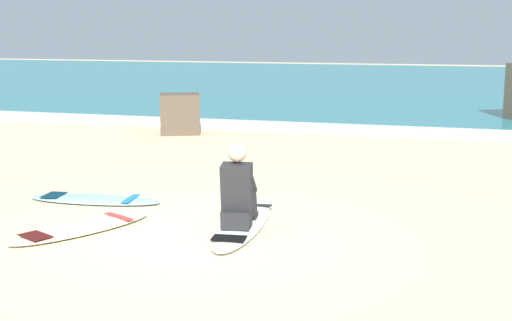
{
  "coord_description": "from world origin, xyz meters",
  "views": [
    {
      "loc": [
        2.86,
        -7.17,
        2.29
      ],
      "look_at": [
        0.2,
        1.82,
        0.55
      ],
      "focal_mm": 50.29,
      "sensor_mm": 36.0,
      "label": 1
    }
  ],
  "objects_px": {
    "surfer_seated": "(238,194)",
    "shoreline_rock": "(180,114)",
    "surfboard_spare_far": "(82,228)",
    "surfboard_main": "(243,222)",
    "surfboard_spare_near": "(94,199)"
  },
  "relations": [
    {
      "from": "surfboard_main",
      "to": "surfboard_spare_near",
      "type": "bearing_deg",
      "value": 167.13
    },
    {
      "from": "surfboard_spare_far",
      "to": "surfboard_main",
      "type": "bearing_deg",
      "value": 24.57
    },
    {
      "from": "surfer_seated",
      "to": "surfboard_spare_near",
      "type": "xyz_separation_m",
      "value": [
        -2.27,
        0.77,
        -0.4
      ]
    },
    {
      "from": "surfboard_spare_far",
      "to": "surfer_seated",
      "type": "bearing_deg",
      "value": 16.79
    },
    {
      "from": "surfer_seated",
      "to": "surfboard_spare_near",
      "type": "relative_size",
      "value": 0.51
    },
    {
      "from": "surfer_seated",
      "to": "shoreline_rock",
      "type": "bearing_deg",
      "value": 117.31
    },
    {
      "from": "shoreline_rock",
      "to": "surfboard_spare_far",
      "type": "bearing_deg",
      "value": -75.91
    },
    {
      "from": "surfboard_spare_near",
      "to": "shoreline_rock",
      "type": "xyz_separation_m",
      "value": [
        -1.33,
        6.2,
        0.4
      ]
    },
    {
      "from": "surfboard_spare_far",
      "to": "shoreline_rock",
      "type": "distance_m",
      "value": 7.73
    },
    {
      "from": "surfer_seated",
      "to": "surfboard_spare_far",
      "type": "height_order",
      "value": "surfer_seated"
    },
    {
      "from": "surfboard_spare_far",
      "to": "shoreline_rock",
      "type": "bearing_deg",
      "value": 104.09
    },
    {
      "from": "surfboard_main",
      "to": "surfer_seated",
      "type": "relative_size",
      "value": 2.67
    },
    {
      "from": "surfboard_main",
      "to": "shoreline_rock",
      "type": "height_order",
      "value": "shoreline_rock"
    },
    {
      "from": "surfboard_main",
      "to": "surfboard_spare_near",
      "type": "xyz_separation_m",
      "value": [
        -2.24,
        0.51,
        0.0
      ]
    },
    {
      "from": "surfboard_spare_near",
      "to": "shoreline_rock",
      "type": "relative_size",
      "value": 2.14
    }
  ]
}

